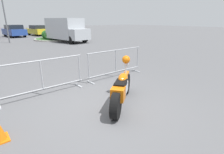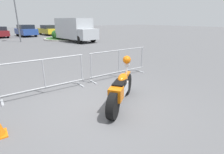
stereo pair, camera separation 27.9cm
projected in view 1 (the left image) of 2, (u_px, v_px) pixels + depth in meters
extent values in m
plane|color=#5B5B5E|center=(101.00, 106.00, 4.53)|extent=(120.00, 120.00, 0.00)
cylinder|color=black|center=(126.00, 84.00, 5.27)|extent=(0.59, 0.51, 0.61)
cylinder|color=black|center=(116.00, 106.00, 3.91)|extent=(0.59, 0.51, 0.61)
cube|color=silver|center=(122.00, 90.00, 4.56)|extent=(0.77, 0.67, 0.27)
ellipsoid|color=orange|center=(123.00, 78.00, 4.64)|extent=(0.57, 0.52, 0.25)
cube|color=black|center=(121.00, 84.00, 4.33)|extent=(0.56, 0.51, 0.11)
cube|color=orange|center=(118.00, 94.00, 4.07)|extent=(0.46, 0.45, 0.31)
cube|color=orange|center=(126.00, 73.00, 5.17)|extent=(0.38, 0.34, 0.06)
cylinder|color=silver|center=(126.00, 70.00, 5.04)|extent=(0.05, 0.05, 0.43)
sphere|color=silver|center=(126.00, 64.00, 5.04)|extent=(0.15, 0.15, 0.15)
sphere|color=orange|center=(126.00, 60.00, 4.95)|extent=(0.23, 0.23, 0.23)
cylinder|color=#9EA0A5|center=(40.00, 61.00, 4.90)|extent=(2.56, 0.04, 0.04)
cylinder|color=#9EA0A5|center=(43.00, 89.00, 5.16)|extent=(2.56, 0.04, 0.04)
cylinder|color=#9EA0A5|center=(42.00, 75.00, 5.03)|extent=(0.04, 0.04, 0.85)
cylinder|color=#9EA0A5|center=(79.00, 68.00, 5.77)|extent=(0.04, 0.04, 0.85)
cube|color=#9EA0A5|center=(79.00, 86.00, 5.92)|extent=(0.06, 0.44, 0.03)
cylinder|color=#9EA0A5|center=(116.00, 50.00, 6.60)|extent=(2.56, 0.04, 0.04)
cylinder|color=#9EA0A5|center=(116.00, 72.00, 6.86)|extent=(2.56, 0.04, 0.04)
cylinder|color=#9EA0A5|center=(89.00, 66.00, 5.99)|extent=(0.04, 0.04, 0.85)
cylinder|color=#9EA0A5|center=(116.00, 61.00, 6.73)|extent=(0.04, 0.04, 0.85)
cylinder|color=#9EA0A5|center=(138.00, 57.00, 7.47)|extent=(0.04, 0.04, 0.85)
cube|color=#9EA0A5|center=(91.00, 82.00, 6.22)|extent=(0.06, 0.44, 0.03)
cube|color=#9EA0A5|center=(136.00, 71.00, 7.62)|extent=(0.06, 0.44, 0.03)
cube|color=#B2B7BC|center=(64.00, 28.00, 17.77)|extent=(2.61, 4.36, 2.00)
cube|color=#B2B7BC|center=(80.00, 34.00, 16.33)|extent=(2.02, 1.18, 1.00)
cylinder|color=black|center=(85.00, 39.00, 17.33)|extent=(0.35, 0.75, 0.72)
cylinder|color=black|center=(71.00, 40.00, 16.14)|extent=(0.35, 0.75, 0.72)
cylinder|color=black|center=(65.00, 37.00, 19.42)|extent=(0.35, 0.75, 0.72)
cylinder|color=black|center=(52.00, 38.00, 18.23)|extent=(0.35, 0.75, 0.72)
cube|color=#284799|center=(14.00, 32.00, 23.09)|extent=(2.22, 4.66, 0.73)
cube|color=#1E232B|center=(14.00, 27.00, 22.79)|extent=(1.88, 2.45, 0.52)
cylinder|color=black|center=(5.00, 34.00, 23.66)|extent=(0.29, 0.69, 0.67)
cylinder|color=black|center=(17.00, 33.00, 24.68)|extent=(0.29, 0.69, 0.67)
cylinder|color=black|center=(11.00, 35.00, 21.69)|extent=(0.29, 0.69, 0.67)
cylinder|color=black|center=(24.00, 34.00, 22.72)|extent=(0.29, 0.69, 0.67)
cube|color=yellow|center=(38.00, 31.00, 25.26)|extent=(2.08, 4.36, 0.69)
cube|color=#1E232B|center=(37.00, 27.00, 24.98)|extent=(1.76, 2.29, 0.49)
cylinder|color=black|center=(29.00, 33.00, 25.79)|extent=(0.27, 0.64, 0.63)
cylinder|color=black|center=(39.00, 32.00, 26.75)|extent=(0.27, 0.64, 0.63)
cylinder|color=black|center=(37.00, 34.00, 23.95)|extent=(0.27, 0.64, 0.63)
cylinder|color=black|center=(47.00, 33.00, 24.91)|extent=(0.27, 0.64, 0.63)
cylinder|color=#ADA89E|center=(56.00, 39.00, 19.97)|extent=(4.76, 4.76, 0.14)
cylinder|color=#38662D|center=(56.00, 38.00, 19.95)|extent=(4.38, 4.38, 0.02)
sphere|color=#1E511E|center=(48.00, 35.00, 19.56)|extent=(0.95, 0.95, 0.95)
sphere|color=#286023|center=(46.00, 35.00, 19.78)|extent=(0.95, 0.95, 0.95)
sphere|color=#3D7A38|center=(49.00, 35.00, 18.99)|extent=(1.07, 1.07, 1.07)
sphere|color=#286023|center=(56.00, 35.00, 20.17)|extent=(0.74, 0.74, 0.74)
cylinder|color=#595B60|center=(4.00, 13.00, 16.29)|extent=(0.12, 0.12, 5.50)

